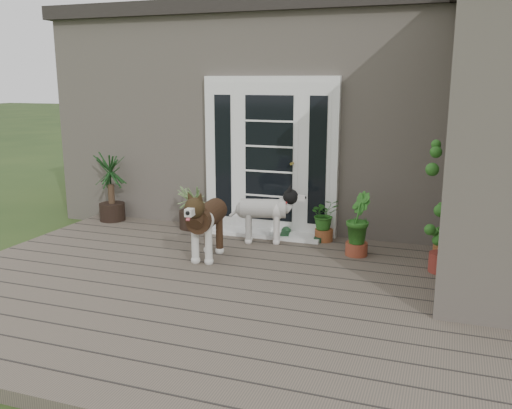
% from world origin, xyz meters
% --- Properties ---
extents(deck, '(6.20, 4.60, 0.12)m').
position_xyz_m(deck, '(0.00, 0.40, 0.06)').
color(deck, '#6B5B4C').
rests_on(deck, ground).
extents(house_main, '(7.40, 4.00, 3.10)m').
position_xyz_m(house_main, '(0.00, 4.65, 1.55)').
color(house_main, '#665E54').
rests_on(house_main, ground).
extents(roof_main, '(7.60, 4.20, 0.20)m').
position_xyz_m(roof_main, '(0.00, 4.65, 3.20)').
color(roof_main, '#2D2826').
rests_on(roof_main, house_main).
extents(door_unit, '(1.90, 0.14, 2.15)m').
position_xyz_m(door_unit, '(-0.20, 2.60, 1.19)').
color(door_unit, white).
rests_on(door_unit, deck).
extents(door_step, '(1.60, 0.40, 0.05)m').
position_xyz_m(door_step, '(-0.20, 2.40, 0.14)').
color(door_step, white).
rests_on(door_step, deck).
extents(brindle_dog, '(0.48, 0.95, 0.77)m').
position_xyz_m(brindle_dog, '(-0.52, 1.22, 0.50)').
color(brindle_dog, '#3F2716').
rests_on(brindle_dog, deck).
extents(white_dog, '(0.86, 0.54, 0.67)m').
position_xyz_m(white_dog, '(-0.11, 2.06, 0.45)').
color(white_dog, silver).
rests_on(white_dog, deck).
extents(spider_plant, '(0.67, 0.67, 0.69)m').
position_xyz_m(spider_plant, '(-1.30, 2.40, 0.47)').
color(spider_plant, '#78995E').
rests_on(spider_plant, deck).
extents(yucca, '(0.84, 0.84, 1.05)m').
position_xyz_m(yucca, '(-2.66, 2.40, 0.64)').
color(yucca, black).
rests_on(yucca, deck).
extents(herb_a, '(0.52, 0.52, 0.48)m').
position_xyz_m(herb_a, '(0.63, 2.40, 0.36)').
color(herb_a, '#245718').
rests_on(herb_a, deck).
extents(herb_b, '(0.43, 0.43, 0.57)m').
position_xyz_m(herb_b, '(1.14, 1.93, 0.40)').
color(herb_b, '#1F4D16').
rests_on(herb_b, deck).
extents(herb_c, '(0.45, 0.45, 0.52)m').
position_xyz_m(herb_c, '(2.17, 2.16, 0.38)').
color(herb_c, '#2A621C').
rests_on(herb_c, deck).
extents(sapling, '(0.48, 0.48, 1.53)m').
position_xyz_m(sapling, '(2.14, 1.65, 0.89)').
color(sapling, '#1C5117').
rests_on(sapling, deck).
extents(clog_left, '(0.21, 0.36, 0.10)m').
position_xyz_m(clog_left, '(0.09, 2.40, 0.17)').
color(clog_left, '#15361C').
rests_on(clog_left, deck).
extents(clog_right, '(0.15, 0.30, 0.09)m').
position_xyz_m(clog_right, '(0.57, 2.40, 0.16)').
color(clog_right, black).
rests_on(clog_right, deck).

